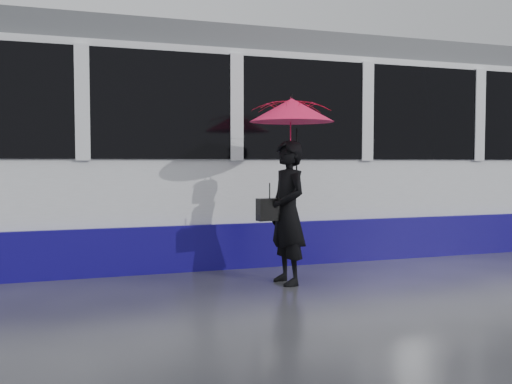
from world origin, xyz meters
name	(u,v)px	position (x,y,z in m)	size (l,w,h in m)	color
ground	(214,292)	(0.00, 0.00, 0.00)	(90.00, 90.00, 0.00)	#29292E
rails	(173,256)	(0.00, 2.50, 0.01)	(34.00, 1.51, 0.02)	#3F3D38
tram	(356,152)	(3.15, 2.50, 1.64)	(26.00, 2.56, 3.35)	white
woman	(287,213)	(0.94, 0.14, 0.86)	(0.63, 0.41, 1.72)	black
umbrella	(292,127)	(0.99, 0.14, 1.88)	(1.12, 1.12, 1.16)	#FF156E
handbag	(270,209)	(0.72, 0.16, 0.90)	(0.32, 0.17, 0.45)	black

